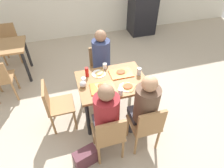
{
  "coord_description": "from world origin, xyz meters",
  "views": [
    {
      "loc": [
        -0.64,
        -2.16,
        2.64
      ],
      "look_at": [
        0.0,
        0.0,
        0.68
      ],
      "focal_mm": 30.52,
      "sensor_mm": 36.0,
      "label": 1
    }
  ],
  "objects_px": {
    "person_far_side": "(102,58)",
    "background_table": "(3,52)",
    "chair_left_end": "(55,103)",
    "paper_plate_center": "(99,74)",
    "tray_red_far": "(121,73)",
    "background_chair_far": "(9,40)",
    "plastic_cup_b": "(121,92)",
    "chair_far_side": "(101,65)",
    "pizza_slice_c": "(100,73)",
    "pizza_slice_a": "(102,86)",
    "tray_red_near": "(103,88)",
    "paper_plate_near_edge": "(126,87)",
    "plastic_cup_c": "(84,81)",
    "plastic_cup_a": "(105,66)",
    "drink_fridge": "(144,0)",
    "foil_bundle": "(83,84)",
    "chair_near_left": "(109,135)",
    "main_table": "(112,86)",
    "pizza_slice_d": "(128,86)",
    "background_chair_near": "(0,78)",
    "pizza_slice_b": "(121,72)",
    "person_in_red": "(106,114)",
    "person_in_brown_jacket": "(145,106)",
    "condiment_bottle": "(87,72)",
    "handbag": "(86,157)",
    "soda_can": "(139,71)",
    "chair_near_right": "(147,125)"
  },
  "relations": [
    {
      "from": "pizza_slice_a",
      "to": "chair_near_left",
      "type": "bearing_deg",
      "value": -96.89
    },
    {
      "from": "plastic_cup_a",
      "to": "drink_fridge",
      "type": "distance_m",
      "value": 3.09
    },
    {
      "from": "main_table",
      "to": "condiment_bottle",
      "type": "bearing_deg",
      "value": 148.2
    },
    {
      "from": "main_table",
      "to": "soda_can",
      "type": "bearing_deg",
      "value": 2.47
    },
    {
      "from": "chair_left_end",
      "to": "pizza_slice_d",
      "type": "xyz_separation_m",
      "value": [
        1.1,
        -0.22,
        0.26
      ]
    },
    {
      "from": "background_chair_near",
      "to": "background_chair_far",
      "type": "height_order",
      "value": "same"
    },
    {
      "from": "main_table",
      "to": "pizza_slice_d",
      "type": "distance_m",
      "value": 0.31
    },
    {
      "from": "person_far_side",
      "to": "condiment_bottle",
      "type": "distance_m",
      "value": 0.55
    },
    {
      "from": "plastic_cup_c",
      "to": "condiment_bottle",
      "type": "distance_m",
      "value": 0.18
    },
    {
      "from": "chair_near_right",
      "to": "plastic_cup_c",
      "type": "distance_m",
      "value": 1.12
    },
    {
      "from": "chair_left_end",
      "to": "paper_plate_center",
      "type": "relative_size",
      "value": 3.94
    },
    {
      "from": "chair_near_left",
      "to": "plastic_cup_c",
      "type": "distance_m",
      "value": 0.9
    },
    {
      "from": "plastic_cup_b",
      "to": "condiment_bottle",
      "type": "relative_size",
      "value": 0.62
    },
    {
      "from": "tray_red_far",
      "to": "background_chair_far",
      "type": "relative_size",
      "value": 0.41
    },
    {
      "from": "chair_far_side",
      "to": "tray_red_far",
      "type": "height_order",
      "value": "chair_far_side"
    },
    {
      "from": "tray_red_near",
      "to": "pizza_slice_c",
      "type": "relative_size",
      "value": 1.6
    },
    {
      "from": "chair_near_left",
      "to": "foil_bundle",
      "type": "xyz_separation_m",
      "value": [
        -0.19,
        0.75,
        0.29
      ]
    },
    {
      "from": "chair_left_end",
      "to": "pizza_slice_b",
      "type": "bearing_deg",
      "value": 6.81
    },
    {
      "from": "plastic_cup_b",
      "to": "background_table",
      "type": "xyz_separation_m",
      "value": [
        -1.83,
        1.96,
        -0.18
      ]
    },
    {
      "from": "person_in_brown_jacket",
      "to": "paper_plate_center",
      "type": "xyz_separation_m",
      "value": [
        -0.43,
        0.85,
        0.0
      ]
    },
    {
      "from": "person_far_side",
      "to": "background_table",
      "type": "xyz_separation_m",
      "value": [
        -1.81,
        1.0,
        -0.13
      ]
    },
    {
      "from": "chair_far_side",
      "to": "pizza_slice_c",
      "type": "height_order",
      "value": "chair_far_side"
    },
    {
      "from": "person_in_brown_jacket",
      "to": "paper_plate_center",
      "type": "relative_size",
      "value": 5.81
    },
    {
      "from": "paper_plate_near_edge",
      "to": "plastic_cup_c",
      "type": "relative_size",
      "value": 2.2
    },
    {
      "from": "plastic_cup_c",
      "to": "background_chair_far",
      "type": "bearing_deg",
      "value": 120.93
    },
    {
      "from": "person_in_brown_jacket",
      "to": "tray_red_near",
      "type": "xyz_separation_m",
      "value": [
        -0.45,
        0.5,
        0.01
      ]
    },
    {
      "from": "main_table",
      "to": "pizza_slice_b",
      "type": "bearing_deg",
      "value": 35.09
    },
    {
      "from": "handbag",
      "to": "pizza_slice_a",
      "type": "bearing_deg",
      "value": 57.54
    },
    {
      "from": "plastic_cup_b",
      "to": "background_table",
      "type": "bearing_deg",
      "value": 133.06
    },
    {
      "from": "chair_near_right",
      "to": "person_in_brown_jacket",
      "type": "relative_size",
      "value": 0.68
    },
    {
      "from": "main_table",
      "to": "drink_fridge",
      "type": "xyz_separation_m",
      "value": [
        1.75,
        2.85,
        0.3
      ]
    },
    {
      "from": "chair_near_left",
      "to": "paper_plate_center",
      "type": "relative_size",
      "value": 3.94
    },
    {
      "from": "main_table",
      "to": "pizza_slice_d",
      "type": "relative_size",
      "value": 4.6
    },
    {
      "from": "pizza_slice_d",
      "to": "person_in_red",
      "type": "bearing_deg",
      "value": -137.22
    },
    {
      "from": "plastic_cup_c",
      "to": "condiment_bottle",
      "type": "xyz_separation_m",
      "value": [
        0.08,
        0.16,
        0.03
      ]
    },
    {
      "from": "pizza_slice_c",
      "to": "foil_bundle",
      "type": "bearing_deg",
      "value": -143.6
    },
    {
      "from": "main_table",
      "to": "handbag",
      "type": "distance_m",
      "value": 1.12
    },
    {
      "from": "person_far_side",
      "to": "plastic_cup_a",
      "type": "height_order",
      "value": "person_far_side"
    },
    {
      "from": "main_table",
      "to": "chair_near_right",
      "type": "relative_size",
      "value": 1.23
    },
    {
      "from": "pizza_slice_d",
      "to": "tray_red_far",
      "type": "bearing_deg",
      "value": 89.13
    },
    {
      "from": "background_table",
      "to": "background_chair_near",
      "type": "xyz_separation_m",
      "value": [
        -0.0,
        -0.73,
        -0.11
      ]
    },
    {
      "from": "plastic_cup_a",
      "to": "background_table",
      "type": "distance_m",
      "value": 2.21
    },
    {
      "from": "tray_red_far",
      "to": "pizza_slice_a",
      "type": "height_order",
      "value": "pizza_slice_a"
    },
    {
      "from": "chair_near_left",
      "to": "pizza_slice_c",
      "type": "distance_m",
      "value": 1.02
    },
    {
      "from": "chair_near_left",
      "to": "background_chair_far",
      "type": "relative_size",
      "value": 1.0
    },
    {
      "from": "pizza_slice_d",
      "to": "foil_bundle",
      "type": "height_order",
      "value": "foil_bundle"
    },
    {
      "from": "chair_left_end",
      "to": "person_far_side",
      "type": "relative_size",
      "value": 0.68
    },
    {
      "from": "tray_red_far",
      "to": "soda_can",
      "type": "bearing_deg",
      "value": -20.13
    },
    {
      "from": "chair_near_left",
      "to": "person_far_side",
      "type": "height_order",
      "value": "person_far_side"
    },
    {
      "from": "person_in_red",
      "to": "person_in_brown_jacket",
      "type": "height_order",
      "value": "same"
    }
  ]
}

